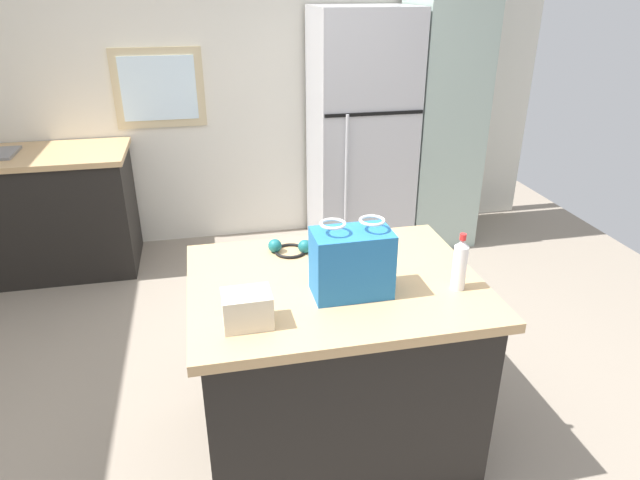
{
  "coord_description": "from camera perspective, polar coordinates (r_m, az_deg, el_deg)",
  "views": [
    {
      "loc": [
        -0.29,
        -2.22,
        2.01
      ],
      "look_at": [
        0.21,
        0.09,
        0.92
      ],
      "focal_mm": 31.34,
      "sensor_mm": 36.0,
      "label": 1
    }
  ],
  "objects": [
    {
      "name": "small_box",
      "position": [
        2.06,
        -7.45,
        -6.98
      ],
      "size": [
        0.18,
        0.14,
        0.13
      ],
      "primitive_type": "cube",
      "rotation": [
        0.0,
        0.0,
        0.02
      ],
      "color": "beige",
      "rests_on": "kitchen_island"
    },
    {
      "name": "back_wall",
      "position": [
        4.65,
        -8.96,
        16.4
      ],
      "size": [
        5.2,
        0.13,
        2.72
      ],
      "color": "silver",
      "rests_on": "ground"
    },
    {
      "name": "tall_cabinet",
      "position": [
        4.67,
        12.29,
        13.28
      ],
      "size": [
        0.54,
        0.63,
        2.25
      ],
      "color": "#9EB2A8",
      "rests_on": "ground"
    },
    {
      "name": "refrigerator",
      "position": [
        4.49,
        4.17,
        10.8
      ],
      "size": [
        0.75,
        0.71,
        1.87
      ],
      "color": "#B7B7BC",
      "rests_on": "ground"
    },
    {
      "name": "ground",
      "position": [
        3.01,
        -3.73,
        -17.21
      ],
      "size": [
        6.24,
        6.24,
        0.0
      ],
      "primitive_type": "plane",
      "color": "gray"
    },
    {
      "name": "sink_counter",
      "position": [
        4.64,
        -27.37,
        2.48
      ],
      "size": [
        1.46,
        0.69,
        1.1
      ],
      "color": "black",
      "rests_on": "ground"
    },
    {
      "name": "kitchen_island",
      "position": [
        2.6,
        1.43,
        -12.46
      ],
      "size": [
        1.22,
        0.95,
        0.87
      ],
      "color": "black",
      "rests_on": "ground"
    },
    {
      "name": "shopping_bag",
      "position": [
        2.21,
        3.24,
        -2.29
      ],
      "size": [
        0.31,
        0.19,
        0.32
      ],
      "color": "#236BAD",
      "rests_on": "kitchen_island"
    },
    {
      "name": "ear_defenders",
      "position": [
        2.59,
        -3.06,
        -0.81
      ],
      "size": [
        0.19,
        0.19,
        0.06
      ],
      "color": "black",
      "rests_on": "kitchen_island"
    },
    {
      "name": "bottle",
      "position": [
        2.32,
        14.09,
        -2.43
      ],
      "size": [
        0.06,
        0.06,
        0.24
      ],
      "color": "white",
      "rests_on": "kitchen_island"
    }
  ]
}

